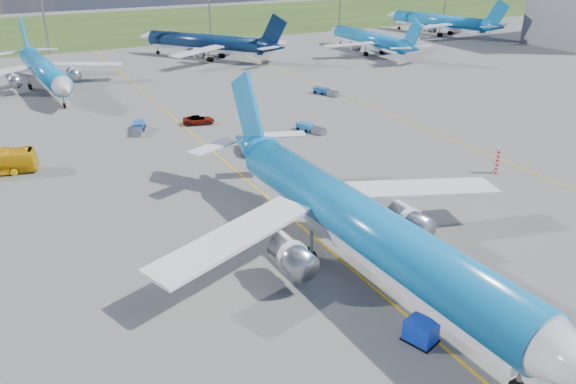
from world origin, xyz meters
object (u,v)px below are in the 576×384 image
bg_jet_ene (437,35)px  uld_container (421,331)px  main_airliner (359,271)px  baggage_tug_w (310,128)px  bg_jet_n (206,59)px  bg_jet_nnw (48,91)px  baggage_tug_e (325,92)px  service_car_b (199,120)px  service_car_c (248,147)px  baggage_tug_c (138,128)px  bg_jet_ne (368,53)px  warning_post (497,161)px

bg_jet_ene → uld_container: size_ratio=20.86×
main_airliner → baggage_tug_w: 36.21m
bg_jet_n → main_airliner: size_ratio=0.86×
bg_jet_nnw → baggage_tug_e: bg_jet_nnw is taller
service_car_b → baggage_tug_e: 25.78m
service_car_c → baggage_tug_c: service_car_c is taller
service_car_c → baggage_tug_c: 17.91m
bg_jet_ne → service_car_c: 71.57m
bg_jet_ne → baggage_tug_w: 61.27m
bg_jet_ne → uld_container: size_ratio=18.87×
bg_jet_nnw → baggage_tug_c: bearing=-78.9°
main_airliner → baggage_tug_e: main_airliner is taller
warning_post → service_car_b: bearing=125.0°
warning_post → baggage_tug_e: (1.39, 39.77, -0.99)m
bg_jet_nnw → service_car_b: (16.99, -31.19, 0.63)m
bg_jet_ne → baggage_tug_e: bg_jet_ne is taller
bg_jet_ne → bg_jet_n: bearing=-16.8°
bg_jet_ene → service_car_c: 106.71m
baggage_tug_w → baggage_tug_c: (-21.11, 11.24, 0.04)m
uld_container → bg_jet_n: bearing=59.3°
bg_jet_ne → uld_container: bearing=57.2°
service_car_b → uld_container: bearing=-167.5°
bg_jet_ne → bg_jet_ene: bearing=-156.4°
warning_post → service_car_b: size_ratio=0.67×
warning_post → bg_jet_ne: size_ratio=0.08×
bg_jet_n → service_car_b: (-17.94, -45.66, 0.63)m
warning_post → uld_container: size_ratio=1.55×
warning_post → baggage_tug_c: (-32.30, 34.45, -0.98)m
bg_jet_n → uld_container: bg_jet_n is taller
baggage_tug_c → bg_jet_nnw: bearing=125.4°
baggage_tug_w → uld_container: bearing=-130.8°
warning_post → service_car_b: 41.30m
service_car_b → baggage_tug_w: (12.50, -10.61, -0.15)m
bg_jet_n → bg_jet_ene: (69.87, 2.94, 0.00)m
warning_post → main_airliner: size_ratio=0.06×
bg_jet_ene → bg_jet_n: bearing=-11.1°
bg_jet_ene → baggage_tug_w: (-75.31, -59.20, 0.48)m
bg_jet_ene → baggage_tug_c: (-96.42, -47.97, 0.52)m
uld_container → bg_jet_nnw: bearing=80.8°
bg_jet_nnw → service_car_b: bearing=-65.7°
bg_jet_ne → baggage_tug_c: (-62.76, -33.70, 0.52)m
bg_jet_nnw → bg_jet_ene: size_ratio=0.99×
bg_jet_ene → service_car_b: size_ratio=8.95×
bg_jet_n → service_car_b: 49.06m
service_car_b → baggage_tug_w: 16.40m
warning_post → service_car_c: 29.66m
bg_jet_n → baggage_tug_e: size_ratio=7.92×
bg_jet_nnw → service_car_c: bearing=-72.0°
warning_post → bg_jet_nnw: 76.70m
warning_post → service_car_b: warning_post is taller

